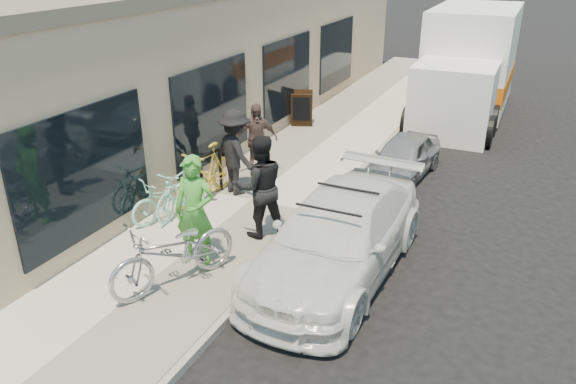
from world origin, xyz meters
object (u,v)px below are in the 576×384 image
(cruiser_bike_b, at_px, (170,197))
(moving_truck, at_px, (468,68))
(woman_rider, at_px, (195,211))
(cruiser_bike_c, at_px, (206,173))
(bike_rack, at_px, (211,169))
(sedan_white, at_px, (338,236))
(sedan_silver, at_px, (403,157))
(bystander_a, at_px, (235,152))
(bystander_b, at_px, (256,139))
(man_standing, at_px, (260,187))
(tandem_bike, at_px, (174,253))
(sandwich_board, at_px, (302,109))
(cruiser_bike_a, at_px, (179,190))

(cruiser_bike_b, bearing_deg, moving_truck, 90.62)
(woman_rider, height_order, cruiser_bike_c, woman_rider)
(bike_rack, xyz_separation_m, cruiser_bike_b, (-0.16, -1.27, -0.15))
(sedan_white, distance_m, sedan_silver, 4.64)
(moving_truck, bearing_deg, sedan_white, -92.66)
(sedan_white, height_order, bystander_a, bystander_a)
(bike_rack, xyz_separation_m, bystander_b, (0.30, 1.47, 0.25))
(sedan_silver, height_order, man_standing, man_standing)
(woman_rider, xyz_separation_m, bystander_a, (-0.84, 2.79, -0.03))
(sedan_white, height_order, man_standing, man_standing)
(woman_rider, distance_m, cruiser_bike_c, 2.60)
(man_standing, distance_m, cruiser_bike_c, 2.03)
(moving_truck, bearing_deg, bystander_a, -111.33)
(bike_rack, relative_size, sedan_silver, 0.34)
(tandem_bike, bearing_deg, cruiser_bike_c, 138.29)
(cruiser_bike_b, distance_m, bystander_a, 1.77)
(bike_rack, distance_m, woman_rider, 2.76)
(moving_truck, bearing_deg, sedan_silver, -94.61)
(moving_truck, distance_m, tandem_bike, 12.75)
(sandwich_board, height_order, bystander_a, bystander_a)
(man_standing, bearing_deg, sedan_white, 123.94)
(sandwich_board, height_order, man_standing, man_standing)
(cruiser_bike_c, bearing_deg, cruiser_bike_a, -93.91)
(sedan_silver, xyz_separation_m, man_standing, (-1.59, -4.22, 0.62))
(sedan_white, xyz_separation_m, cruiser_bike_b, (-3.57, 0.27, -0.09))
(cruiser_bike_b, bearing_deg, bystander_a, 91.57)
(sandwich_board, bearing_deg, cruiser_bike_c, -108.72)
(sedan_silver, relative_size, man_standing, 1.50)
(sedan_silver, bearing_deg, tandem_bike, -103.04)
(bike_rack, bearing_deg, cruiser_bike_a, -96.46)
(sandwich_board, height_order, cruiser_bike_c, cruiser_bike_c)
(cruiser_bike_c, bearing_deg, sedan_silver, 48.45)
(woman_rider, distance_m, bystander_a, 2.91)
(bike_rack, xyz_separation_m, tandem_bike, (1.33, -3.19, -0.02))
(woman_rider, height_order, man_standing, man_standing)
(woman_rider, distance_m, bystander_b, 4.03)
(sedan_silver, relative_size, bystander_b, 1.71)
(bike_rack, xyz_separation_m, bystander_a, (0.41, 0.34, 0.33))
(sedan_white, xyz_separation_m, bystander_b, (-3.12, 3.01, 0.31))
(man_standing, relative_size, bystander_b, 1.14)
(sedan_silver, bearing_deg, woman_rider, -106.00)
(man_standing, bearing_deg, sandwich_board, -114.96)
(sedan_white, distance_m, cruiser_bike_a, 3.57)
(sedan_silver, xyz_separation_m, bystander_b, (-3.05, -1.62, 0.50))
(man_standing, distance_m, cruiser_bike_b, 1.99)
(sedan_white, xyz_separation_m, cruiser_bike_c, (-3.42, 1.34, 0.04))
(sedan_silver, xyz_separation_m, bystander_a, (-2.94, -2.76, 0.58))
(tandem_bike, distance_m, man_standing, 2.14)
(sedan_silver, xyz_separation_m, cruiser_bike_b, (-3.50, -4.37, 0.10))
(sedan_silver, height_order, woman_rider, woman_rider)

